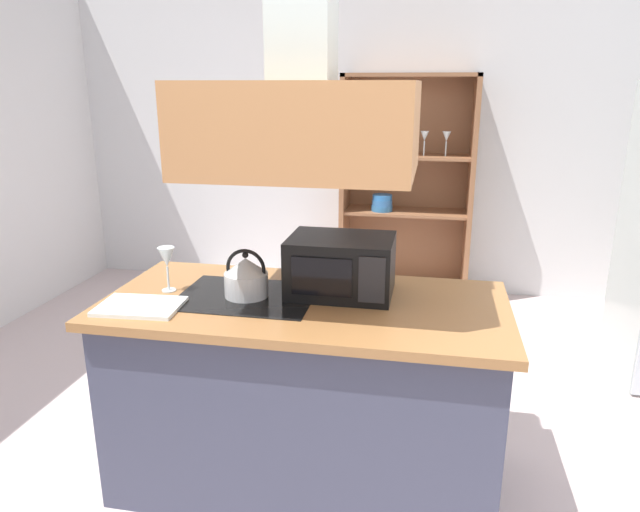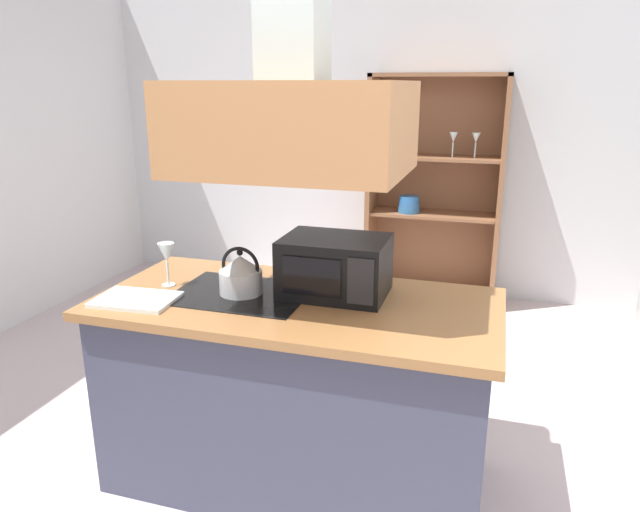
{
  "view_description": "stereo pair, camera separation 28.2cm",
  "coord_description": "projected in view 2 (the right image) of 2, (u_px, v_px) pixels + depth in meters",
  "views": [
    {
      "loc": [
        0.27,
        -2.16,
        1.81
      ],
      "look_at": [
        -0.25,
        0.5,
        1.0
      ],
      "focal_mm": 32.58,
      "sensor_mm": 36.0,
      "label": 1
    },
    {
      "loc": [
        0.55,
        -2.1,
        1.81
      ],
      "look_at": [
        -0.25,
        0.5,
        1.0
      ],
      "focal_mm": 32.58,
      "sensor_mm": 36.0,
      "label": 2
    }
  ],
  "objects": [
    {
      "name": "range_hood",
      "position": [
        294.0,
        98.0,
        2.29
      ],
      "size": [
        0.9,
        0.7,
        1.24
      ],
      "color": "#B07646"
    },
    {
      "name": "kettle",
      "position": [
        241.0,
        274.0,
        2.58
      ],
      "size": [
        0.19,
        0.19,
        0.22
      ],
      "color": "silver",
      "rests_on": "kitchen_island"
    },
    {
      "name": "kitchen_island",
      "position": [
        298.0,
        391.0,
        2.66
      ],
      "size": [
        1.75,
        0.85,
        0.9
      ],
      "color": "#3A3D50",
      "rests_on": "ground"
    },
    {
      "name": "dish_cabinet",
      "position": [
        434.0,
        204.0,
        4.89
      ],
      "size": [
        1.09,
        0.4,
        1.89
      ],
      "color": "brown",
      "rests_on": "ground"
    },
    {
      "name": "wall_back",
      "position": [
        434.0,
        139.0,
        4.95
      ],
      "size": [
        6.0,
        0.12,
        2.7
      ],
      "primitive_type": "cube",
      "color": "silver",
      "rests_on": "ground"
    },
    {
      "name": "ground_plane",
      "position": [
        341.0,
        505.0,
        2.59
      ],
      "size": [
        7.8,
        7.8,
        0.0
      ],
      "primitive_type": "plane",
      "color": "beige"
    },
    {
      "name": "cutting_board",
      "position": [
        136.0,
        299.0,
        2.51
      ],
      "size": [
        0.36,
        0.26,
        0.02
      ],
      "primitive_type": "cube",
      "rotation": [
        0.0,
        0.0,
        0.07
      ],
      "color": "white",
      "rests_on": "kitchen_island"
    },
    {
      "name": "microwave",
      "position": [
        335.0,
        266.0,
        2.57
      ],
      "size": [
        0.46,
        0.35,
        0.26
      ],
      "color": "black",
      "rests_on": "kitchen_island"
    },
    {
      "name": "wine_glass_on_counter",
      "position": [
        166.0,
        254.0,
        2.67
      ],
      "size": [
        0.08,
        0.08,
        0.21
      ],
      "color": "silver",
      "rests_on": "kitchen_island"
    }
  ]
}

